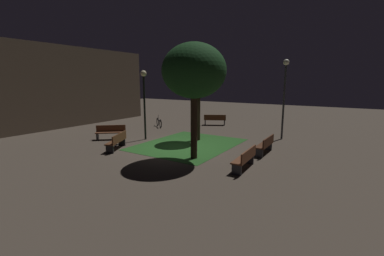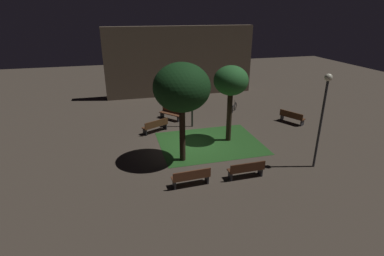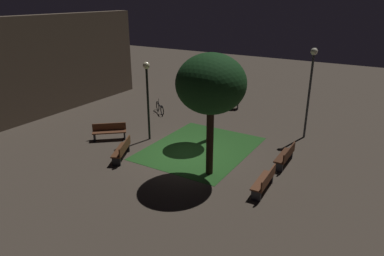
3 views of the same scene
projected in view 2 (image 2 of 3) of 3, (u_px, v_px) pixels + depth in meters
ground_plane at (194, 143)px, 18.37m from camera, size 60.00×60.00×0.00m
grass_lawn at (210, 143)px, 18.40m from camera, size 6.12×4.90×0.01m
bench_corner at (191, 177)px, 13.79m from camera, size 1.82×0.56×0.88m
bench_front_right at (246, 169)px, 14.44m from camera, size 1.81×0.51×0.88m
bench_lawn_edge at (292, 117)px, 21.48m from camera, size 1.27×1.82×0.88m
bench_near_trees at (171, 113)px, 22.24m from camera, size 1.53×1.68×0.88m
bench_back_row at (156, 126)px, 19.85m from camera, size 1.83×1.22×0.88m
tree_right_canopy at (182, 88)px, 14.88m from camera, size 2.90×2.90×5.31m
tree_back_left at (231, 82)px, 17.45m from camera, size 2.04×2.04×4.69m
lamp_post_plaza_west at (192, 86)px, 19.94m from camera, size 0.36×0.36×4.24m
lamp_post_near_wall at (323, 107)px, 14.46m from camera, size 0.36×0.36×4.90m
bicycle at (234, 108)px, 23.87m from camera, size 1.07×1.38×0.93m
building_wall_backdrop at (181, 62)px, 27.68m from camera, size 13.80×0.80×6.30m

